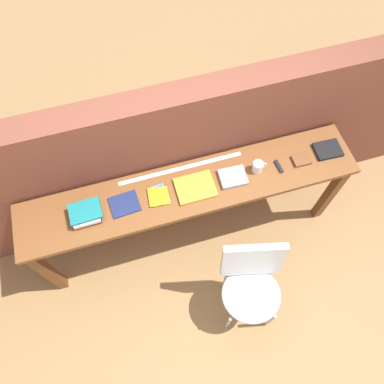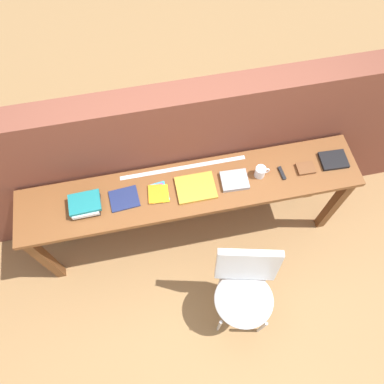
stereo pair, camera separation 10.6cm
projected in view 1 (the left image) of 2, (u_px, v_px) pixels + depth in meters
The scene contains 14 objects.
ground_plane at pixel (200, 262), 3.34m from camera, with size 40.00×40.00×0.00m, color #9E7547.
brick_wall_back at pixel (178, 159), 2.95m from camera, with size 6.00×0.20×1.50m, color brown.
sideboard at pixel (190, 196), 2.81m from camera, with size 2.50×0.44×0.88m.
chair_white_moulded at pixel (251, 283), 2.73m from camera, with size 0.53×0.54×0.89m.
book_stack_leftmost at pixel (86, 213), 2.55m from camera, with size 0.22×0.18×0.08m.
magazine_cycling at pixel (125, 204), 2.62m from camera, with size 0.20×0.17×0.01m, color navy.
pamphlet_pile_colourful at pixel (159, 196), 2.65m from camera, with size 0.15×0.18×0.01m.
book_open_centre at pixel (195, 187), 2.67m from camera, with size 0.28×0.22×0.02m, color gold.
book_grey_hardcover at pixel (233, 177), 2.71m from camera, with size 0.19×0.16×0.03m, color #9E9EA3.
mug at pixel (258, 167), 2.71m from camera, with size 0.11×0.08×0.09m.
multitool_folded at pixel (279, 166), 2.76m from camera, with size 0.02×0.11×0.02m, color black.
leather_journal_brown at pixel (301, 160), 2.78m from camera, with size 0.13×0.10×0.02m, color brown.
book_repair_rightmost at pixel (328, 150), 2.82m from camera, with size 0.20×0.16×0.03m, color black.
ruler_metal_back_edge at pixel (181, 168), 2.76m from camera, with size 0.94×0.03×0.00m, color silver.
Camera 1 is at (-0.34, -0.90, 3.26)m, focal length 35.00 mm.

